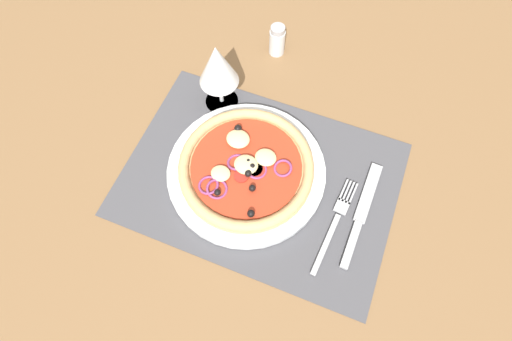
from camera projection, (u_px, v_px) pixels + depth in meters
ground_plane at (260, 182)px, 72.69cm from camera, size 190.00×140.00×2.40cm
placemat at (260, 178)px, 71.43cm from camera, size 47.20×33.37×0.40cm
plate at (246, 173)px, 70.85cm from camera, size 27.79×27.79×1.45cm
pizza at (245, 168)px, 69.21cm from camera, size 23.47×23.47×2.67cm
fork at (336, 221)px, 67.57cm from camera, size 3.03×18.06×0.44cm
knife at (362, 212)px, 68.16cm from camera, size 2.32×20.04×0.62cm
wine_glass at (218, 67)px, 69.81cm from camera, size 7.20×7.20×14.90cm
pepper_shaker at (277, 40)px, 81.54cm from camera, size 3.20×3.20×6.70cm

